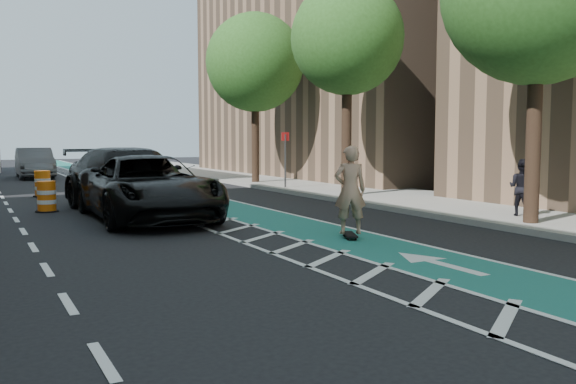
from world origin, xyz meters
TOP-DOWN VIEW (x-y plane):
  - ground at (0.00, 0.00)m, footprint 120.00×120.00m
  - bike_lane at (3.00, 10.00)m, footprint 2.00×90.00m
  - buffer_strip at (1.50, 10.00)m, footprint 1.40×90.00m
  - sidewalk_right at (9.50, 10.00)m, footprint 5.00×90.00m
  - curb_right at (7.05, 10.00)m, footprint 0.12×90.00m
  - building_right_far at (17.50, 20.00)m, footprint 14.00×22.00m
  - tree_r_c at (7.90, 8.00)m, footprint 4.20×4.20m
  - tree_r_d at (7.90, 16.00)m, footprint 4.20×4.20m
  - sign_post at (7.60, 12.00)m, footprint 0.35×0.08m
  - skateboard at (3.12, 0.32)m, footprint 0.55×0.85m
  - skateboarder at (3.12, 0.32)m, footprint 0.84×0.71m
  - suv_near at (0.00, 5.56)m, footprint 2.97×6.36m
  - suv_far at (0.00, 7.50)m, footprint 3.39×6.93m
  - car_grey at (-0.95, 26.14)m, footprint 1.84×5.18m
  - pedestrian at (8.76, 0.55)m, footprint 0.74×0.86m
  - barrel_a at (-2.24, 8.75)m, footprint 0.68×0.68m
  - barrel_b at (-1.80, 14.00)m, footprint 0.73×0.73m

SIDE VIEW (x-z plane):
  - ground at x=0.00m, z-range 0.00..0.00m
  - buffer_strip at x=1.50m, z-range 0.00..0.01m
  - bike_lane at x=3.00m, z-range 0.00..0.01m
  - sidewalk_right at x=9.50m, z-range 0.00..0.15m
  - curb_right at x=7.05m, z-range 0.00..0.16m
  - skateboard at x=3.12m, z-range 0.03..0.15m
  - barrel_a at x=-2.24m, z-range -0.03..0.91m
  - barrel_b at x=-1.80m, z-range -0.03..0.96m
  - car_grey at x=-0.95m, z-range 0.00..1.70m
  - suv_near at x=0.00m, z-range 0.00..1.76m
  - pedestrian at x=8.76m, z-range 0.15..1.67m
  - suv_far at x=0.00m, z-range 0.00..1.94m
  - skateboarder at x=3.12m, z-range 0.11..2.06m
  - sign_post at x=7.60m, z-range 0.11..2.59m
  - tree_r_c at x=7.90m, z-range 1.82..9.72m
  - tree_r_d at x=7.90m, z-range 1.82..9.72m
  - building_right_far at x=17.50m, z-range 0.00..19.00m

